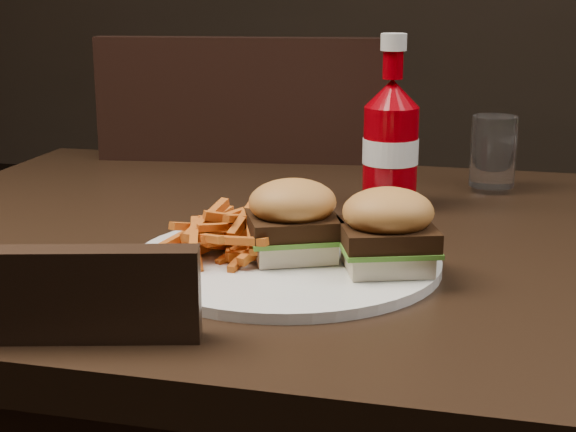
% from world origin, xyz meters
% --- Properties ---
extents(dining_table, '(1.20, 0.80, 0.04)m').
position_xyz_m(dining_table, '(0.00, 0.00, 0.73)').
color(dining_table, black).
rests_on(dining_table, ground).
extents(chair_far, '(0.54, 0.54, 0.05)m').
position_xyz_m(chair_far, '(-0.30, 0.58, 0.43)').
color(chair_far, black).
rests_on(chair_far, ground).
extents(plate, '(0.31, 0.31, 0.01)m').
position_xyz_m(plate, '(-0.07, -0.13, 0.76)').
color(plate, white).
rests_on(plate, dining_table).
extents(sandwich_half_a, '(0.10, 0.10, 0.02)m').
position_xyz_m(sandwich_half_a, '(-0.06, -0.13, 0.77)').
color(sandwich_half_a, beige).
rests_on(sandwich_half_a, plate).
extents(sandwich_half_b, '(0.10, 0.10, 0.02)m').
position_xyz_m(sandwich_half_b, '(0.03, -0.14, 0.77)').
color(sandwich_half_b, beige).
rests_on(sandwich_half_b, plate).
extents(fries_pile, '(0.14, 0.14, 0.04)m').
position_xyz_m(fries_pile, '(-0.13, -0.12, 0.78)').
color(fries_pile, '#B4541C').
rests_on(fries_pile, plate).
extents(ketchup_bottle, '(0.08, 0.08, 0.14)m').
position_xyz_m(ketchup_bottle, '(-0.00, 0.13, 0.81)').
color(ketchup_bottle, '#880007').
rests_on(ketchup_bottle, dining_table).
extents(tumbler, '(0.07, 0.07, 0.09)m').
position_xyz_m(tumbler, '(0.12, 0.26, 0.81)').
color(tumbler, white).
rests_on(tumbler, dining_table).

